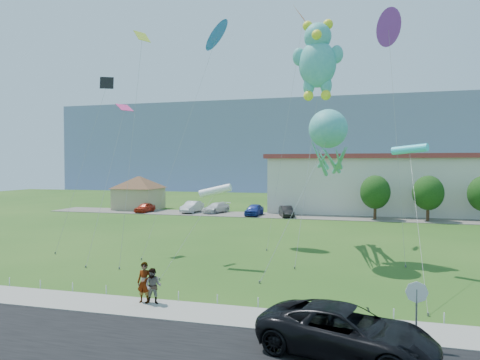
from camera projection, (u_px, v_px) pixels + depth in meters
name	position (u px, v px, depth m)	size (l,w,h in m)	color
ground	(206.00, 295.00, 21.99)	(160.00, 160.00, 0.00)	#204914
sidewalk	(187.00, 312.00, 19.33)	(80.00, 2.50, 0.10)	gray
parking_strip	(294.00, 216.00, 55.83)	(70.00, 6.00, 0.06)	#59544C
hill_ridge	(329.00, 147.00, 137.58)	(160.00, 50.00, 25.00)	gray
pavilion	(139.00, 189.00, 64.70)	(9.20, 9.20, 5.00)	tan
stop_sign	(417.00, 298.00, 15.46)	(0.80, 0.07, 2.50)	slate
rope_fence	(198.00, 298.00, 20.73)	(26.05, 0.05, 0.50)	white
tree_near	(375.00, 192.00, 52.22)	(3.60, 3.60, 5.47)	#3F2B19
tree_mid	(428.00, 193.00, 50.71)	(3.60, 3.60, 5.47)	#3F2B19
suv	(346.00, 331.00, 14.86)	(2.83, 6.13, 1.70)	black
pedestrian_left	(144.00, 282.00, 20.45)	(0.71, 0.47, 1.95)	gray
pedestrian_right	(153.00, 286.00, 20.30)	(0.82, 0.64, 1.69)	gray
parked_car_red	(145.00, 208.00, 60.24)	(1.54, 3.82, 1.30)	#B72B16
parked_car_silver	(192.00, 207.00, 59.88)	(1.65, 4.73, 1.56)	#B3B3BA
parked_car_white	(216.00, 208.00, 59.48)	(1.94, 4.77, 1.38)	silver
parked_car_blue	(254.00, 210.00, 56.39)	(1.78, 4.42, 1.51)	navy
parked_car_black	(286.00, 211.00, 55.14)	(1.45, 4.14, 1.37)	black
octopus_kite	(329.00, 143.00, 30.46)	(4.78, 13.72, 10.47)	teal
teddy_bear_kite	(318.00, 58.00, 31.86)	(3.74, 6.51, 17.49)	teal
small_kite_pink	(121.00, 123.00, 33.15)	(1.45, 7.14, 11.69)	#F03582
small_kite_cyan	(410.00, 150.00, 26.59)	(0.50, 9.51, 8.12)	#38E8FF
small_kite_purple	(389.00, 32.00, 32.74)	(1.80, 6.20, 17.96)	purple
small_kite_yellow	(139.00, 64.00, 32.03)	(1.97, 6.50, 17.00)	#CAE235
small_kite_blue	(215.00, 40.00, 37.84)	(3.48, 10.24, 18.97)	#2A78F1
small_kite_white	(215.00, 191.00, 28.39)	(2.29, 5.58, 5.44)	white
small_kite_orange	(302.00, 24.00, 39.16)	(2.87, 8.12, 20.89)	#E55B19
small_kite_black	(101.00, 102.00, 35.05)	(2.48, 5.10, 13.96)	black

